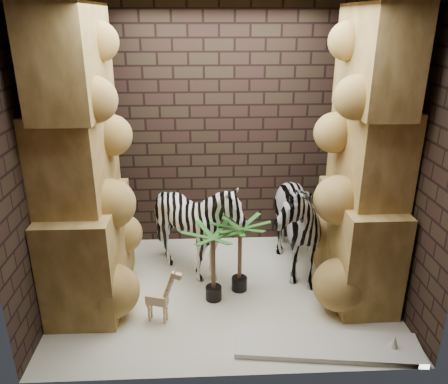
{
  "coord_description": "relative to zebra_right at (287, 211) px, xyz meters",
  "views": [
    {
      "loc": [
        -0.2,
        -4.15,
        2.8
      ],
      "look_at": [
        0.01,
        0.15,
        1.11
      ],
      "focal_mm": 35.7,
      "sensor_mm": 36.0,
      "label": 1
    }
  ],
  "objects": [
    {
      "name": "wall_right",
      "position": [
        1.02,
        -0.44,
        0.75
      ],
      "size": [
        0.0,
        3.0,
        3.0
      ],
      "primitive_type": "plane",
      "rotation": [
        1.57,
        0.0,
        -1.57
      ],
      "color": "black",
      "rests_on": "ground"
    },
    {
      "name": "zebra_right",
      "position": [
        0.0,
        0.0,
        0.0
      ],
      "size": [
        0.82,
        1.33,
        1.5
      ],
      "primitive_type": "imported",
      "rotation": [
        0.0,
        0.0,
        0.11
      ],
      "color": "white",
      "rests_on": "floor"
    },
    {
      "name": "wall_front",
      "position": [
        -0.73,
        -1.69,
        0.75
      ],
      "size": [
        3.5,
        0.0,
        3.5
      ],
      "primitive_type": "plane",
      "rotation": [
        -1.57,
        0.0,
        0.0
      ],
      "color": "black",
      "rests_on": "ground"
    },
    {
      "name": "floor",
      "position": [
        -0.73,
        -0.44,
        -0.75
      ],
      "size": [
        3.5,
        3.5,
        0.0
      ],
      "primitive_type": "plane",
      "color": "silver",
      "rests_on": "ground"
    },
    {
      "name": "rock_pillar_right",
      "position": [
        0.69,
        -0.44,
        0.75
      ],
      "size": [
        0.58,
        1.25,
        3.0
      ],
      "primitive_type": null,
      "color": "tan",
      "rests_on": "floor"
    },
    {
      "name": "rock_pillar_left",
      "position": [
        -2.13,
        -0.44,
        0.75
      ],
      "size": [
        0.68,
        1.3,
        3.0
      ],
      "primitive_type": null,
      "color": "tan",
      "rests_on": "floor"
    },
    {
      "name": "wall_left",
      "position": [
        -2.48,
        -0.44,
        0.75
      ],
      "size": [
        0.0,
        3.0,
        3.0
      ],
      "primitive_type": "plane",
      "rotation": [
        1.57,
        0.0,
        1.57
      ],
      "color": "black",
      "rests_on": "ground"
    },
    {
      "name": "palm_back",
      "position": [
        -0.85,
        -0.59,
        -0.33
      ],
      "size": [
        0.36,
        0.36,
        0.83
      ],
      "primitive_type": null,
      "color": "#0F480F",
      "rests_on": "floor"
    },
    {
      "name": "wall_back",
      "position": [
        -0.73,
        0.81,
        0.75
      ],
      "size": [
        3.5,
        0.0,
        3.5
      ],
      "primitive_type": "plane",
      "rotation": [
        1.57,
        0.0,
        0.0
      ],
      "color": "black",
      "rests_on": "ground"
    },
    {
      "name": "palm_front",
      "position": [
        -0.56,
        -0.42,
        -0.33
      ],
      "size": [
        0.36,
        0.36,
        0.84
      ],
      "primitive_type": null,
      "color": "#0F480F",
      "rests_on": "floor"
    },
    {
      "name": "zebra_left",
      "position": [
        -1.02,
        -0.09,
        -0.19
      ],
      "size": [
        1.03,
        1.26,
        1.11
      ],
      "primitive_type": "imported",
      "rotation": [
        0.0,
        0.0,
        0.04
      ],
      "color": "white",
      "rests_on": "floor"
    },
    {
      "name": "giraffe_toy",
      "position": [
        -1.41,
        -0.92,
        -0.43
      ],
      "size": [
        0.34,
        0.2,
        0.63
      ],
      "primitive_type": null,
      "rotation": [
        0.0,
        0.0,
        -0.3
      ],
      "color": "beige",
      "rests_on": "floor"
    },
    {
      "name": "surfboard",
      "position": [
        0.16,
        -1.39,
        -0.72
      ],
      "size": [
        1.7,
        0.61,
        0.05
      ],
      "primitive_type": "cube",
      "rotation": [
        0.0,
        0.0,
        -0.12
      ],
      "color": "silver",
      "rests_on": "floor"
    }
  ]
}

